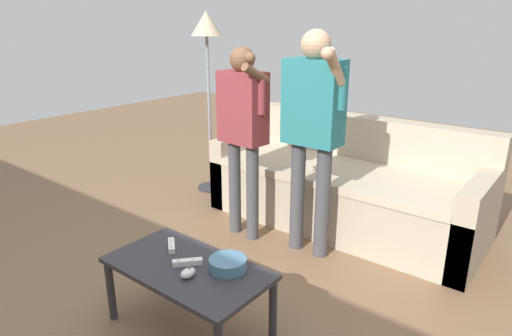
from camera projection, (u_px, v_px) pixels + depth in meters
ground_plane at (207, 305)px, 2.66m from camera, size 12.00×12.00×0.00m
couch at (346, 188)px, 3.68m from camera, size 2.18×0.90×0.85m
coffee_table at (187, 275)px, 2.35m from camera, size 0.89×0.48×0.39m
snack_bowl at (228, 264)px, 2.29m from camera, size 0.20×0.20×0.06m
game_remote_nunchuk at (188, 273)px, 2.22m from camera, size 0.06×0.09×0.05m
floor_lamp at (207, 42)px, 4.06m from camera, size 0.29×0.29×1.71m
player_center at (313, 120)px, 2.97m from camera, size 0.47×0.35×1.57m
player_left at (243, 122)px, 3.25m from camera, size 0.43×0.30×1.45m
game_remote_wand_near at (187, 262)px, 2.34m from camera, size 0.13×0.14×0.03m
game_remote_wand_far at (171, 245)px, 2.51m from camera, size 0.14×0.12×0.03m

